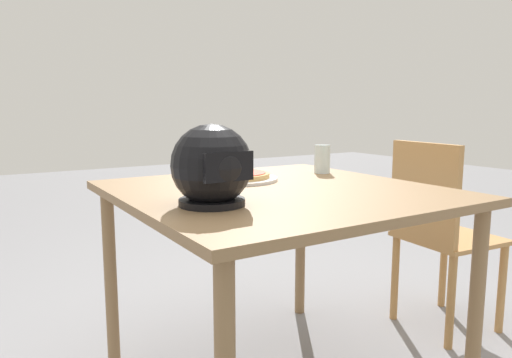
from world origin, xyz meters
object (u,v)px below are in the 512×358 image
Objects in this scene: drinking_glass at (322,159)px; chair_side at (437,226)px; pizza at (235,174)px; dining_table at (277,210)px; motorcycle_helmet at (212,167)px.

chair_side is (-0.50, 0.24, -0.32)m from drinking_glass.
drinking_glass is at bearing 177.92° from pizza.
chair_side is at bearing 164.94° from pizza.
dining_table is 4.54× the size of motorcycle_helmet.
motorcycle_helmet is at bearing 27.11° from drinking_glass.
motorcycle_helmet is (0.33, 0.14, 0.20)m from dining_table.
chair_side reaches higher than drinking_glass.
drinking_glass reaches higher than dining_table.
pizza is 0.43m from drinking_glass.
pizza is at bearing -82.49° from dining_table.
motorcycle_helmet is (0.30, 0.39, 0.09)m from pizza.
pizza is 0.29× the size of chair_side.
chair_side reaches higher than pizza.
dining_table is at bearing -157.06° from motorcycle_helmet.
motorcycle_helmet reaches higher than dining_table.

